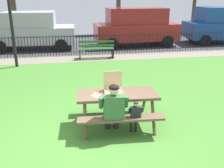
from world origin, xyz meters
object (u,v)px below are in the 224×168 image
object	(u,v)px
parked_car_right	(136,26)
park_bench_center	(96,49)
child_at_table	(135,114)
picnic_table_foreground	(117,100)
pizza_slice_on_table	(96,94)
adult_at_table	(113,107)
lamp_post_walkway	(9,5)
parked_car_center	(32,30)
pizza_box_open	(113,89)

from	to	relation	value
parked_car_right	park_bench_center	bearing A→B (deg)	-133.97
child_at_table	picnic_table_foreground	bearing A→B (deg)	116.74
child_at_table	park_bench_center	distance (m)	6.87
pizza_slice_on_table	adult_at_table	bearing A→B (deg)	-56.82
lamp_post_walkway	parked_car_center	xyz separation A→B (m)	(0.27, 3.47, -1.43)
picnic_table_foreground	pizza_box_open	size ratio (longest dim) A/B	3.90
pizza_box_open	parked_car_center	xyz separation A→B (m)	(-2.82, 8.89, 0.15)
pizza_box_open	parked_car_center	size ratio (longest dim) A/B	0.11
adult_at_table	picnic_table_foreground	bearing A→B (deg)	70.53
adult_at_table	park_bench_center	world-z (taller)	adult_at_table
pizza_slice_on_table	parked_car_center	xyz separation A→B (m)	(-2.42, 8.97, 0.23)
picnic_table_foreground	adult_at_table	xyz separation A→B (m)	(-0.17, -0.49, 0.06)
picnic_table_foreground	pizza_box_open	xyz separation A→B (m)	(-0.08, 0.07, 0.26)
parked_car_center	adult_at_table	bearing A→B (deg)	-73.89
picnic_table_foreground	park_bench_center	world-z (taller)	park_bench_center
child_at_table	park_bench_center	bearing A→B (deg)	90.48
lamp_post_walkway	picnic_table_foreground	bearing A→B (deg)	-59.95
pizza_box_open	park_bench_center	xyz separation A→B (m)	(0.30, 6.25, -0.44)
pizza_box_open	child_at_table	xyz separation A→B (m)	(0.36, -0.62, -0.36)
pizza_box_open	parked_car_center	distance (m)	9.33
pizza_slice_on_table	adult_at_table	distance (m)	0.58
park_bench_center	parked_car_center	world-z (taller)	parked_car_center
child_at_table	lamp_post_walkway	size ratio (longest dim) A/B	0.20
child_at_table	lamp_post_walkway	xyz separation A→B (m)	(-3.45, 6.04, 1.94)
pizza_box_open	lamp_post_walkway	size ratio (longest dim) A/B	0.12
picnic_table_foreground	pizza_box_open	bearing A→B (deg)	137.07
picnic_table_foreground	pizza_slice_on_table	size ratio (longest dim) A/B	7.90
lamp_post_walkway	parked_car_center	distance (m)	3.77
adult_at_table	park_bench_center	size ratio (longest dim) A/B	0.74
picnic_table_foreground	parked_car_center	xyz separation A→B (m)	(-2.90, 8.96, 0.41)
park_bench_center	parked_car_right	bearing A→B (deg)	46.03
picnic_table_foreground	adult_at_table	distance (m)	0.53
park_bench_center	parked_car_right	xyz separation A→B (m)	(2.55, 2.64, 0.68)
adult_at_table	lamp_post_walkway	bearing A→B (deg)	116.65
pizza_slice_on_table	child_at_table	bearing A→B (deg)	-34.99
picnic_table_foreground	park_bench_center	size ratio (longest dim) A/B	1.17
adult_at_table	parked_car_center	xyz separation A→B (m)	(-2.73, 9.45, 0.35)
pizza_slice_on_table	park_bench_center	world-z (taller)	park_bench_center
pizza_slice_on_table	parked_car_center	bearing A→B (deg)	105.07
pizza_box_open	lamp_post_walkway	world-z (taller)	lamp_post_walkway
picnic_table_foreground	child_at_table	size ratio (longest dim) A/B	2.33
pizza_slice_on_table	adult_at_table	world-z (taller)	adult_at_table
pizza_box_open	child_at_table	size ratio (longest dim) A/B	0.60
parked_car_center	picnic_table_foreground	bearing A→B (deg)	-72.05
park_bench_center	pizza_box_open	bearing A→B (deg)	-92.72
pizza_slice_on_table	adult_at_table	size ratio (longest dim) A/B	0.20
park_bench_center	parked_car_center	xyz separation A→B (m)	(-3.12, 2.64, 0.59)
parked_car_right	lamp_post_walkway	bearing A→B (deg)	-149.69
picnic_table_foreground	child_at_table	xyz separation A→B (m)	(0.28, -0.55, -0.10)
picnic_table_foreground	lamp_post_walkway	bearing A→B (deg)	120.05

